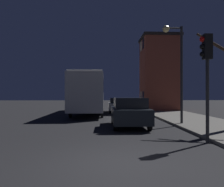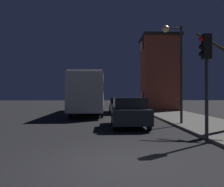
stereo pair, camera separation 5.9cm
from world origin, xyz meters
The scene contains 7 objects.
ground_plane centered at (0.00, 0.00, 0.00)m, with size 120.00×120.00×0.00m, color black.
brick_building centered at (5.60, 17.74, 4.06)m, with size 3.92×3.79×7.84m.
streetlamp centered at (3.73, 6.76, 3.86)m, with size 1.16×0.39×5.54m.
traffic_light centered at (3.33, 2.25, 2.83)m, with size 0.43×0.24×3.92m.
bus centered at (-1.67, 14.61, 2.06)m, with size 2.58×10.92×3.45m.
car_near_lane centered at (1.02, 6.25, 0.80)m, with size 1.85×3.81×1.58m.
car_mid_lane centered at (1.05, 16.03, 0.73)m, with size 1.81×3.91×1.42m.
Camera 2 is at (-0.31, -5.45, 1.75)m, focal length 35.00 mm.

